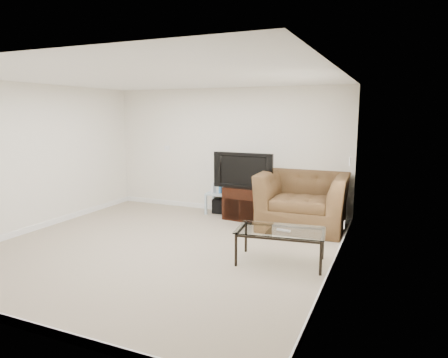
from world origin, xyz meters
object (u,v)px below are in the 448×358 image
at_px(side_table, 219,203).
at_px(subwoofer, 220,206).
at_px(recliner, 303,191).
at_px(television, 245,170).
at_px(tv_stand, 246,203).
at_px(coffee_table, 280,246).

xyz_separation_m(side_table, subwoofer, (0.03, 0.02, -0.06)).
xyz_separation_m(subwoofer, recliner, (1.75, -0.38, 0.50)).
height_order(side_table, recliner, recliner).
bearing_deg(side_table, recliner, -11.40).
distance_m(television, subwoofer, 1.05).
distance_m(side_table, subwoofer, 0.07).
xyz_separation_m(tv_stand, side_table, (-0.66, 0.22, -0.10)).
bearing_deg(tv_stand, side_table, 166.88).
relative_size(tv_stand, television, 0.69).
relative_size(tv_stand, coffee_table, 0.64).
bearing_deg(recliner, television, 172.17).
height_order(recliner, coffee_table, recliner).
xyz_separation_m(television, coffee_table, (1.23, -1.90, -0.73)).
distance_m(tv_stand, television, 0.65).
xyz_separation_m(tv_stand, subwoofer, (-0.63, 0.24, -0.16)).
height_order(television, subwoofer, television).
xyz_separation_m(subwoofer, coffee_table, (1.85, -2.17, 0.08)).
bearing_deg(subwoofer, coffee_table, -49.57).
bearing_deg(coffee_table, side_table, 131.07).
relative_size(television, side_table, 2.41).
bearing_deg(tv_stand, subwoofer, 164.64).
bearing_deg(coffee_table, subwoofer, 130.43).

